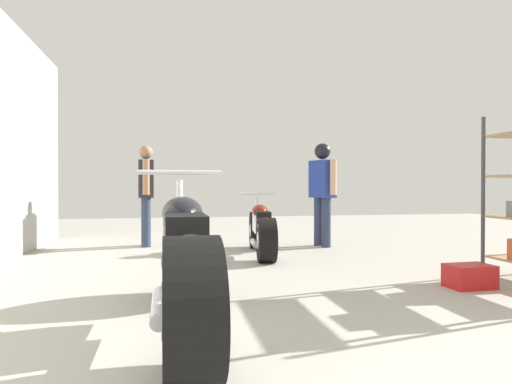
{
  "coord_description": "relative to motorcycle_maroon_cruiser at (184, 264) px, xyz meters",
  "views": [
    {
      "loc": [
        -0.9,
        0.12,
        0.93
      ],
      "look_at": [
        -0.08,
        4.27,
        0.88
      ],
      "focal_mm": 30.25,
      "sensor_mm": 36.0,
      "label": 1
    }
  ],
  "objects": [
    {
      "name": "mechanic_in_blue",
      "position": [
        -0.47,
        4.19,
        0.46
      ],
      "size": [
        0.26,
        0.64,
        1.59
      ],
      "color": "#2D3851",
      "rests_on": "ground_plane"
    },
    {
      "name": "mechanic_with_helmet",
      "position": [
        2.25,
        3.62,
        0.53
      ],
      "size": [
        0.35,
        0.63,
        1.62
      ],
      "color": "#2D3851",
      "rests_on": "ground_plane"
    },
    {
      "name": "ground_plane",
      "position": [
        0.82,
        1.07,
        -0.44
      ],
      "size": [
        19.14,
        19.14,
        0.0
      ],
      "primitive_type": "plane",
      "color": "#A8A399"
    },
    {
      "name": "motorcycle_maroon_cruiser",
      "position": [
        0.0,
        0.0,
        0.0
      ],
      "size": [
        0.68,
        2.29,
        1.07
      ],
      "color": "black",
      "rests_on": "ground_plane"
    },
    {
      "name": "red_toolbox",
      "position": [
        2.62,
        0.7,
        -0.33
      ],
      "size": [
        0.42,
        0.29,
        0.21
      ],
      "primitive_type": "cube",
      "rotation": [
        0.0,
        0.0,
        0.04
      ],
      "color": "#B21919",
      "rests_on": "ground_plane"
    },
    {
      "name": "motorcycle_black_naked",
      "position": [
        1.13,
        2.97,
        -0.09
      ],
      "size": [
        0.54,
        1.82,
        0.85
      ],
      "color": "black",
      "rests_on": "ground_plane"
    }
  ]
}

